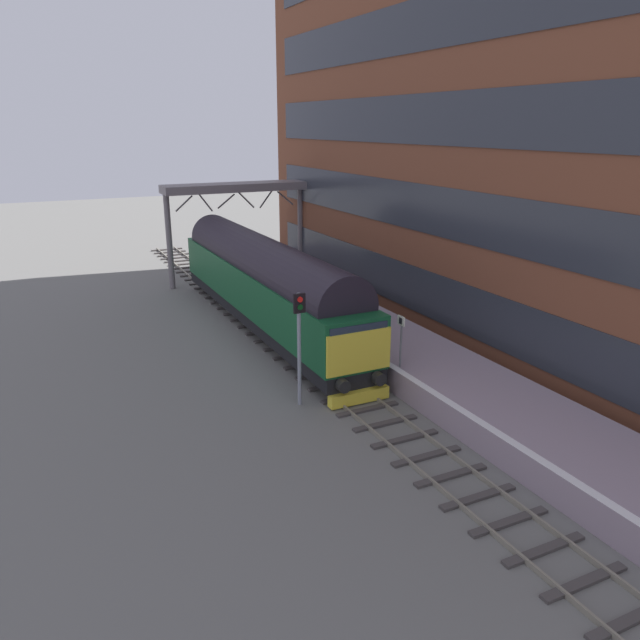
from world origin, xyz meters
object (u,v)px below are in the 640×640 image
(diesel_locomotive, at_px, (264,281))
(waiting_passenger, at_px, (339,293))
(platform_number_sign, at_px, (401,334))
(signal_post_near, at_px, (299,336))

(diesel_locomotive, xyz_separation_m, waiting_passenger, (3.16, -1.97, -0.50))
(platform_number_sign, bearing_deg, signal_post_near, 172.04)
(signal_post_near, relative_size, platform_number_sign, 2.09)
(platform_number_sign, bearing_deg, waiting_passenger, 80.84)
(diesel_locomotive, bearing_deg, platform_number_sign, -78.14)
(signal_post_near, bearing_deg, waiting_passenger, 52.88)
(signal_post_near, distance_m, waiting_passenger, 8.59)
(signal_post_near, xyz_separation_m, platform_number_sign, (3.98, -0.56, -0.32))
(waiting_passenger, bearing_deg, platform_number_sign, 171.84)
(signal_post_near, relative_size, waiting_passenger, 2.61)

